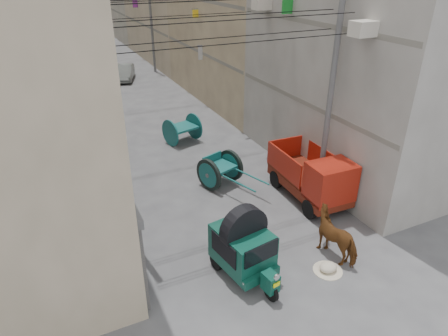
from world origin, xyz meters
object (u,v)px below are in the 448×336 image
second_cart (182,129)px  distant_car_grey (125,72)px  distant_car_green (94,43)px  auto_rickshaw (244,245)px  tonga_cart (220,169)px  distant_car_white (95,82)px  horse (338,235)px  feed_sack (328,267)px  mini_truck (315,180)px

second_cart → distant_car_grey: 13.24m
distant_car_green → auto_rickshaw: bearing=106.2°
tonga_cart → distant_car_white: bearing=79.5°
tonga_cart → distant_car_green: tonga_cart is taller
horse → distant_car_white: horse is taller
distant_car_white → tonga_cart: bearing=88.1°
auto_rickshaw → feed_sack: bearing=-32.2°
tonga_cart → second_cart: second_cart is taller
distant_car_grey → distant_car_green: 13.53m
auto_rickshaw → mini_truck: bearing=19.4°
second_cart → distant_car_white: (-2.46, 11.11, -0.07)m
distant_car_grey → distant_car_green: (-0.11, 13.53, 0.01)m
feed_sack → distant_car_grey: size_ratio=0.16×
distant_car_white → feed_sack: bearing=87.6°
mini_truck → distant_car_white: size_ratio=0.96×
auto_rickshaw → horse: size_ratio=1.48×
tonga_cart → horse: size_ratio=1.83×
horse → distant_car_grey: 23.56m
second_cart → horse: (1.32, -10.29, 0.00)m
distant_car_grey → horse: bearing=-68.0°
mini_truck → feed_sack: mini_truck is taller
auto_rickshaw → distant_car_grey: auto_rickshaw is taller
feed_sack → distant_car_white: (-3.09, 21.92, 0.52)m
feed_sack → tonga_cart: bearing=96.8°
distant_car_grey → distant_car_white: bearing=-121.2°
feed_sack → distant_car_white: size_ratio=0.14×
tonga_cart → distant_car_grey: (0.18, 17.98, -0.13)m
auto_rickshaw → distant_car_green: auto_rickshaw is taller
distant_car_grey → distant_car_green: bearing=109.5°
distant_car_grey → auto_rickshaw: bearing=-75.5°
distant_car_grey → mini_truck: bearing=-64.4°
distant_car_white → distant_car_green: 15.85m
auto_rickshaw → distant_car_green: 36.63m
feed_sack → distant_car_grey: bearing=91.3°
feed_sack → horse: bearing=36.8°
distant_car_grey → second_cart: bearing=-71.4°
tonga_cart → feed_sack: 6.14m
second_cart → distant_car_white: size_ratio=0.48×
distant_car_grey → feed_sack: bearing=-69.8°
second_cart → distant_car_green: 26.77m
auto_rickshaw → feed_sack: 2.68m
horse → distant_car_white: bearing=-92.1°
distant_car_green → second_cart: bearing=108.9°
auto_rickshaw → tonga_cart: 5.34m
second_cart → feed_sack: 10.85m
horse → distant_car_green: horse is taller
mini_truck → distant_car_grey: (-2.41, 20.78, -0.41)m
distant_car_white → distant_car_green: distant_car_white is taller
auto_rickshaw → distant_car_grey: bearing=76.5°
horse → distant_car_white: size_ratio=0.45×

